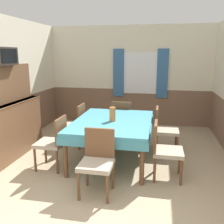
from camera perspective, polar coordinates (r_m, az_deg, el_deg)
wall_back at (r=6.73m, az=4.11°, el=8.25°), size 4.65×0.10×2.60m
wall_left at (r=5.32m, az=-23.26°, el=5.89°), size 0.05×4.93×2.60m
dining_table at (r=4.41m, az=0.21°, el=-3.17°), size 1.36×1.81×0.73m
chair_right_near at (r=3.89m, az=11.79°, el=-8.12°), size 0.44×0.44×0.88m
chair_head_near at (r=3.44m, az=-3.36°, el=-10.73°), size 0.44×0.44×0.88m
chair_left_far at (r=5.17m, az=-8.37°, el=-2.59°), size 0.44×0.44×0.88m
chair_left_near at (r=4.23m, az=-13.15°, el=-6.39°), size 0.44×0.44×0.88m
chair_right_far at (r=4.89m, az=11.69°, el=-3.65°), size 0.44×0.44×0.88m
chair_head_window at (r=5.51m, az=2.40°, el=-1.48°), size 0.44×0.44×0.88m
sideboard at (r=5.02m, az=-22.31°, el=-1.17°), size 0.46×1.52×1.68m
tv at (r=4.76m, az=-23.84°, el=11.60°), size 0.29×0.55×0.30m
vase at (r=4.31m, az=0.12°, el=-0.48°), size 0.11×0.11×0.25m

